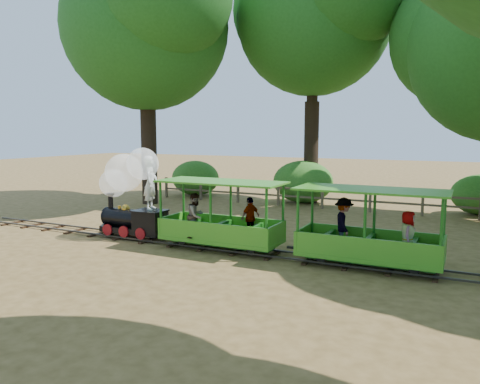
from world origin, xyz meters
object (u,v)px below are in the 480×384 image
at_px(locomotive, 130,186).
at_px(carriage_front, 220,222).
at_px(fence, 346,197).
at_px(carriage_rear, 366,235).

xyz_separation_m(locomotive, carriage_front, (3.19, -0.12, -0.83)).
bearing_deg(locomotive, carriage_front, -2.14).
relative_size(locomotive, carriage_front, 0.81).
relative_size(locomotive, fence, 0.16).
bearing_deg(fence, carriage_front, -101.12).
bearing_deg(carriage_rear, fence, 106.80).
bearing_deg(carriage_rear, carriage_front, -178.74).
xyz_separation_m(carriage_front, fence, (1.58, 8.04, -0.20)).
distance_m(locomotive, fence, 9.31).
relative_size(locomotive, carriage_rear, 0.81).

